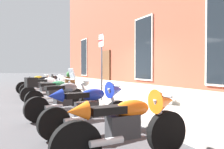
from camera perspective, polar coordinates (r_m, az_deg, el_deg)
The scene contains 11 objects.
ground_plane at distance 8.10m, azimuth -5.36°, elevation -7.77°, with size 140.00×140.00×0.00m, color #38383A.
sidewalk at distance 8.54m, azimuth 1.77°, elevation -6.83°, with size 28.01×2.25×0.13m, color gray.
motorcycle_yellow_naked at distance 12.43m, azimuth -18.57°, elevation -2.36°, with size 0.67×2.04×0.99m.
motorcycle_black_sport at distance 10.97m, azimuth -16.95°, elevation -2.41°, with size 0.62×2.02×1.06m.
motorcycle_white_sport at distance 9.39m, azimuth -15.65°, elevation -2.98°, with size 0.75×2.09×1.07m.
motorcycle_green_touring at distance 7.71m, azimuth -14.90°, elevation -4.17°, with size 0.73×2.02×1.31m.
motorcycle_grey_naked at distance 6.05m, azimuth -11.74°, elevation -6.25°, with size 0.69×2.08×0.99m.
motorcycle_blue_sport at distance 4.55m, azimuth -5.02°, elevation -7.82°, with size 0.66×2.03×1.03m.
motorcycle_orange_sport at distance 3.18m, azimuth 4.81°, elevation -12.15°, with size 0.62×2.08×0.99m.
parking_sign at distance 8.21m, azimuth -2.70°, elevation 4.35°, with size 0.36×0.07×2.45m.
barrel_planter at distance 13.12m, azimuth -10.65°, elevation -1.72°, with size 0.61×0.61×1.04m.
Camera 1 is at (7.50, -2.78, 1.29)m, focal length 35.97 mm.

